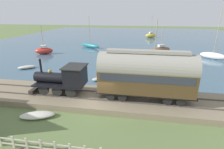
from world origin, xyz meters
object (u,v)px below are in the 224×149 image
(steam_locomotive, at_px, (65,77))
(rowboat_near_shore, at_px, (99,79))
(sailboat_red, at_px, (44,50))
(beached_dinghy, at_px, (37,115))
(sailboat_brown, at_px, (161,49))
(sailboat_blue, at_px, (154,65))
(sailboat_yellow, at_px, (151,35))
(sailboat_teal, at_px, (90,45))
(passenger_coach, at_px, (146,73))
(rowboat_off_pier, at_px, (27,67))
(sailboat_white, at_px, (213,55))

(steam_locomotive, relative_size, rowboat_near_shore, 2.69)
(sailboat_red, bearing_deg, beached_dinghy, -167.08)
(sailboat_brown, distance_m, sailboat_blue, 12.36)
(sailboat_yellow, distance_m, rowboat_near_shore, 41.77)
(sailboat_yellow, relative_size, sailboat_teal, 0.99)
(sailboat_yellow, relative_size, sailboat_blue, 0.99)
(beached_dinghy, bearing_deg, sailboat_yellow, -12.53)
(steam_locomotive, bearing_deg, rowboat_near_shore, -21.50)
(passenger_coach, xyz_separation_m, rowboat_off_pier, (8.29, 17.74, -2.90))
(sailboat_brown, xyz_separation_m, sailboat_blue, (-12.16, 2.16, 0.04))
(steam_locomotive, height_order, sailboat_white, sailboat_white)
(sailboat_yellow, distance_m, sailboat_blue, 35.22)
(sailboat_red, bearing_deg, sailboat_blue, -123.06)
(steam_locomotive, xyz_separation_m, rowboat_near_shore, (5.23, -2.06, -2.03))
(beached_dinghy, bearing_deg, steam_locomotive, -16.08)
(beached_dinghy, bearing_deg, rowboat_near_shore, -19.33)
(sailboat_yellow, distance_m, sailboat_teal, 25.39)
(sailboat_white, relative_size, rowboat_near_shore, 4.26)
(beached_dinghy, bearing_deg, sailboat_red, 28.47)
(passenger_coach, xyz_separation_m, sailboat_blue, (11.03, -1.45, -2.38))
(steam_locomotive, bearing_deg, sailboat_brown, -25.85)
(sailboat_yellow, relative_size, sailboat_white, 0.83)
(sailboat_yellow, xyz_separation_m, rowboat_near_shore, (-41.00, 7.97, -0.58))
(beached_dinghy, bearing_deg, passenger_coach, -67.36)
(rowboat_off_pier, bearing_deg, steam_locomotive, -163.65)
(steam_locomotive, height_order, passenger_coach, passenger_coach)
(rowboat_off_pier, bearing_deg, sailboat_red, -19.20)
(sailboat_red, xyz_separation_m, rowboat_near_shore, (-12.67, -14.77, -0.52))
(sailboat_blue, relative_size, rowboat_off_pier, 2.71)
(rowboat_near_shore, height_order, rowboat_off_pier, rowboat_off_pier)
(sailboat_blue, relative_size, beached_dinghy, 2.43)
(sailboat_yellow, xyz_separation_m, sailboat_blue, (-35.20, 0.96, -0.05))
(steam_locomotive, bearing_deg, sailboat_red, 35.38)
(sailboat_red, bearing_deg, sailboat_yellow, -54.31)
(passenger_coach, xyz_separation_m, sailboat_teal, (25.94, 12.85, -2.56))
(sailboat_brown, distance_m, beached_dinghy, 29.49)
(sailboat_white, bearing_deg, sailboat_teal, 107.43)
(sailboat_red, relative_size, beached_dinghy, 1.91)
(steam_locomotive, relative_size, sailboat_red, 0.96)
(rowboat_near_shore, distance_m, rowboat_off_pier, 12.55)
(passenger_coach, relative_size, beached_dinghy, 2.90)
(steam_locomotive, xyz_separation_m, sailboat_teal, (25.94, 5.23, -1.68))
(sailboat_blue, xyz_separation_m, beached_dinghy, (-14.64, 10.12, -0.54))
(passenger_coach, height_order, sailboat_blue, sailboat_blue)
(passenger_coach, distance_m, sailboat_blue, 11.37)
(steam_locomotive, xyz_separation_m, sailboat_blue, (11.03, -9.08, -1.50))
(sailboat_yellow, relative_size, rowboat_off_pier, 2.69)
(sailboat_red, xyz_separation_m, sailboat_brown, (5.29, -23.95, -0.02))
(sailboat_brown, distance_m, rowboat_near_shore, 20.17)
(sailboat_brown, xyz_separation_m, rowboat_off_pier, (-14.91, 21.35, -0.48))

